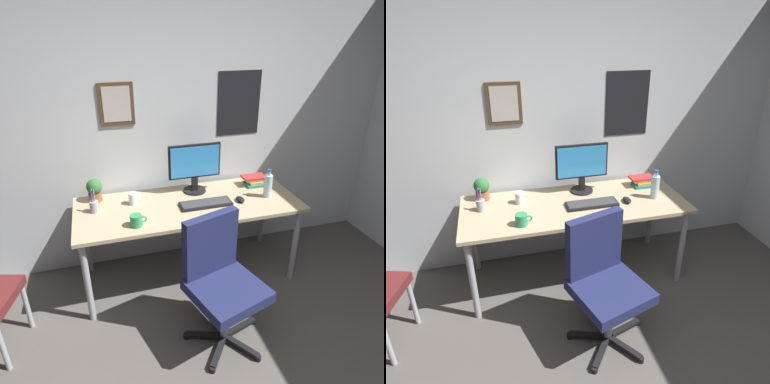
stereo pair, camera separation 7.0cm
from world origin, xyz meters
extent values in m
cube|color=silver|center=(0.00, 2.15, 1.30)|extent=(4.40, 0.08, 2.60)
cube|color=#4C3823|center=(-0.42, 2.11, 1.50)|extent=(0.28, 0.02, 0.34)
cube|color=beige|center=(-0.42, 2.09, 1.50)|extent=(0.22, 0.00, 0.28)
cube|color=black|center=(0.65, 2.11, 1.45)|extent=(0.40, 0.01, 0.56)
cube|color=tan|center=(0.07, 1.70, 0.72)|extent=(1.86, 0.74, 0.03)
cylinder|color=#9EA0A5|center=(-0.80, 1.39, 0.35)|extent=(0.05, 0.05, 0.71)
cylinder|color=#9EA0A5|center=(0.93, 1.39, 0.35)|extent=(0.05, 0.05, 0.71)
cylinder|color=#9EA0A5|center=(-0.80, 2.01, 0.35)|extent=(0.05, 0.05, 0.71)
cylinder|color=#9EA0A5|center=(0.93, 2.01, 0.35)|extent=(0.05, 0.05, 0.71)
cube|color=#1E234C|center=(0.11, 0.91, 0.46)|extent=(0.57, 0.57, 0.08)
cube|color=#1E234C|center=(0.05, 1.11, 0.72)|extent=(0.42, 0.19, 0.45)
cylinder|color=#9EA0A5|center=(0.11, 0.91, 0.21)|extent=(0.07, 0.07, 0.42)
cube|color=black|center=(0.24, 0.96, 0.04)|extent=(0.28, 0.12, 0.03)
cylinder|color=black|center=(0.38, 1.00, 0.02)|extent=(0.05, 0.05, 0.04)
cube|color=black|center=(0.11, 1.05, 0.04)|extent=(0.04, 0.28, 0.03)
cylinder|color=black|center=(0.12, 1.19, 0.02)|extent=(0.05, 0.05, 0.04)
cube|color=black|center=(-0.02, 0.96, 0.04)|extent=(0.28, 0.13, 0.03)
cylinder|color=black|center=(-0.15, 1.01, 0.02)|extent=(0.05, 0.05, 0.04)
cube|color=black|center=(0.03, 0.80, 0.04)|extent=(0.20, 0.25, 0.03)
cylinder|color=black|center=(-0.06, 0.69, 0.02)|extent=(0.05, 0.05, 0.04)
cube|color=black|center=(0.19, 0.80, 0.04)|extent=(0.19, 0.25, 0.03)
cylinder|color=black|center=(0.27, 0.69, 0.02)|extent=(0.05, 0.05, 0.04)
cylinder|color=#9EA0A5|center=(-1.36, 1.09, 0.20)|extent=(0.04, 0.04, 0.41)
cylinder|color=#9EA0A5|center=(-1.25, 1.44, 0.20)|extent=(0.04, 0.04, 0.41)
cylinder|color=black|center=(0.18, 1.91, 0.75)|extent=(0.20, 0.20, 0.01)
cube|color=black|center=(0.18, 1.91, 0.81)|extent=(0.05, 0.04, 0.12)
cube|color=black|center=(0.18, 1.92, 1.02)|extent=(0.46, 0.02, 0.30)
cube|color=#338CD8|center=(0.18, 1.90, 1.02)|extent=(0.43, 0.00, 0.27)
cube|color=black|center=(0.19, 1.63, 0.75)|extent=(0.43, 0.15, 0.02)
cube|color=#38383A|center=(0.19, 1.63, 0.76)|extent=(0.41, 0.13, 0.00)
ellipsoid|color=black|center=(0.49, 1.61, 0.76)|extent=(0.06, 0.11, 0.04)
cylinder|color=silver|center=(0.75, 1.63, 0.84)|extent=(0.07, 0.07, 0.20)
cylinder|color=silver|center=(0.75, 1.63, 0.96)|extent=(0.03, 0.03, 0.04)
cylinder|color=#2659B2|center=(0.75, 1.63, 0.98)|extent=(0.03, 0.03, 0.01)
cylinder|color=#2D8C59|center=(-0.40, 1.46, 0.78)|extent=(0.09, 0.09, 0.09)
torus|color=#2D8C59|center=(-0.35, 1.46, 0.79)|extent=(0.05, 0.01, 0.05)
cylinder|color=white|center=(-0.38, 1.81, 0.79)|extent=(0.07, 0.07, 0.10)
torus|color=white|center=(-0.33, 1.81, 0.79)|extent=(0.05, 0.01, 0.05)
cylinder|color=brown|center=(-0.68, 1.96, 0.78)|extent=(0.11, 0.11, 0.07)
sphere|color=#2D6B33|center=(-0.68, 1.96, 0.87)|extent=(0.13, 0.13, 0.13)
ellipsoid|color=#287A38|center=(-0.70, 1.99, 0.89)|extent=(0.07, 0.08, 0.02)
ellipsoid|color=#287A38|center=(-0.64, 1.99, 0.88)|extent=(0.07, 0.08, 0.02)
ellipsoid|color=#287A38|center=(-0.70, 1.93, 0.87)|extent=(0.08, 0.07, 0.02)
cylinder|color=#9EA0A5|center=(-0.69, 1.76, 0.79)|extent=(0.07, 0.07, 0.09)
cylinder|color=#263FBF|center=(-0.70, 1.76, 0.86)|extent=(0.01, 0.01, 0.13)
cylinder|color=red|center=(-0.69, 1.76, 0.86)|extent=(0.01, 0.01, 0.13)
cylinder|color=black|center=(-0.70, 1.76, 0.86)|extent=(0.01, 0.01, 0.13)
cylinder|color=#9EA0A5|center=(-0.68, 1.76, 0.87)|extent=(0.01, 0.03, 0.14)
cylinder|color=#9EA0A5|center=(-0.70, 1.76, 0.87)|extent=(0.01, 0.02, 0.14)
cube|color=#26727A|center=(0.76, 1.88, 0.75)|extent=(0.19, 0.14, 0.02)
cube|color=gold|center=(0.76, 1.88, 0.77)|extent=(0.15, 0.12, 0.02)
cube|color=silver|center=(0.74, 1.90, 0.79)|extent=(0.16, 0.12, 0.02)
cube|color=#B22D28|center=(0.75, 1.89, 0.81)|extent=(0.22, 0.13, 0.02)
camera|label=1|loc=(-0.62, -0.74, 2.07)|focal=32.15mm
camera|label=2|loc=(-0.55, -0.76, 2.07)|focal=32.15mm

